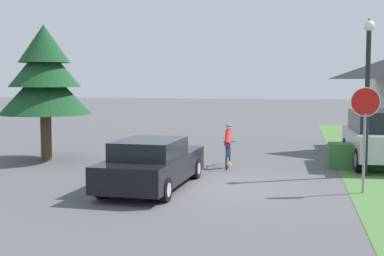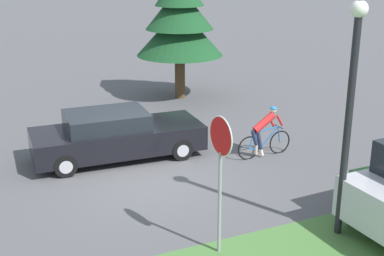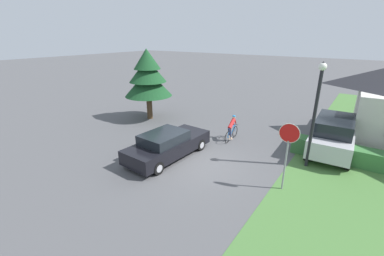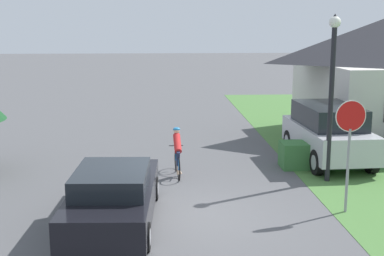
{
  "view_description": "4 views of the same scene",
  "coord_description": "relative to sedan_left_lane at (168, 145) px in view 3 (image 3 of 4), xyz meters",
  "views": [
    {
      "loc": [
        2.28,
        -14.54,
        3.02
      ],
      "look_at": [
        -0.85,
        1.37,
        1.55
      ],
      "focal_mm": 50.0,
      "sensor_mm": 36.0,
      "label": 1
    },
    {
      "loc": [
        12.29,
        -4.18,
        5.72
      ],
      "look_at": [
        -0.16,
        1.43,
        1.13
      ],
      "focal_mm": 50.0,
      "sensor_mm": 36.0,
      "label": 2
    },
    {
      "loc": [
        6.17,
        -9.37,
        5.92
      ],
      "look_at": [
        -1.29,
        1.36,
        1.17
      ],
      "focal_mm": 24.0,
      "sensor_mm": 36.0,
      "label": 3
    },
    {
      "loc": [
        -0.57,
        -12.31,
        4.66
      ],
      "look_at": [
        0.38,
        3.04,
        1.61
      ],
      "focal_mm": 50.0,
      "sensor_mm": 36.0,
      "label": 4
    }
  ],
  "objects": [
    {
      "name": "ground_plane",
      "position": [
        1.66,
        0.28,
        -0.68
      ],
      "size": [
        140.0,
        140.0,
        0.0
      ],
      "primitive_type": "plane",
      "color": "#515154"
    },
    {
      "name": "sedan_left_lane",
      "position": [
        0.0,
        0.0,
        0.0
      ],
      "size": [
        2.08,
        4.88,
        1.39
      ],
      "rotation": [
        0.0,
        0.0,
        1.52
      ],
      "color": "black",
      "rests_on": "ground"
    },
    {
      "name": "cyclist",
      "position": [
        1.63,
        3.93,
        0.04
      ],
      "size": [
        0.44,
        1.79,
        1.49
      ],
      "rotation": [
        0.0,
        0.0,
        1.62
      ],
      "color": "black",
      "rests_on": "ground"
    },
    {
      "name": "parked_suv_right",
      "position": [
        6.77,
        5.29,
        0.33
      ],
      "size": [
        2.14,
        4.54,
        1.94
      ],
      "rotation": [
        0.0,
        0.0,
        1.61
      ],
      "color": "#B7B7BC",
      "rests_on": "ground"
    },
    {
      "name": "stop_sign",
      "position": [
        5.71,
        0.4,
        1.35
      ],
      "size": [
        0.78,
        0.08,
        2.82
      ],
      "rotation": [
        0.0,
        0.0,
        3.22
      ],
      "color": "gray",
      "rests_on": "ground"
    },
    {
      "name": "street_lamp",
      "position": [
        6.07,
        3.04,
        2.31
      ],
      "size": [
        0.34,
        0.34,
        4.9
      ],
      "color": "black",
      "rests_on": "ground"
    },
    {
      "name": "conifer_tall_near",
      "position": [
        -5.28,
        4.23,
        2.47
      ],
      "size": [
        3.39,
        3.39,
        5.05
      ],
      "color": "#4C3823",
      "rests_on": "ground"
    }
  ]
}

